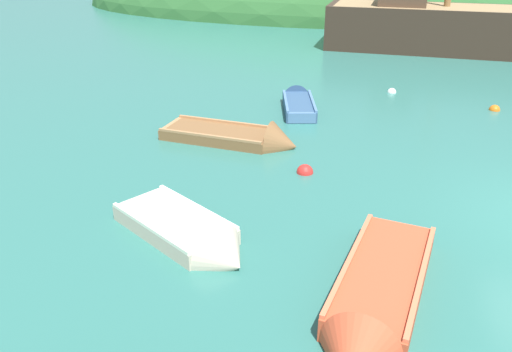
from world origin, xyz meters
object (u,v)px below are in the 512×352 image
rowboat_outer_left (243,140)px  buoy_red (305,172)px  rowboat_portside (298,104)px  sailing_ship (492,36)px  buoy_orange (494,110)px  rowboat_far (192,238)px  buoy_white (392,92)px  rowboat_outer_right (375,305)px

rowboat_outer_left → buoy_red: 2.51m
rowboat_portside → rowboat_outer_left: bearing=150.6°
rowboat_portside → buoy_red: rowboat_portside is taller
sailing_ship → buoy_orange: sailing_ship is taller
sailing_ship → rowboat_far: size_ratio=5.69×
buoy_white → rowboat_outer_left: bearing=-125.2°
rowboat_outer_right → buoy_white: (0.56, 12.30, -0.14)m
rowboat_outer_right → rowboat_outer_left: size_ratio=1.03×
rowboat_portside → rowboat_outer_left: rowboat_outer_left is taller
rowboat_outer_left → buoy_red: size_ratio=9.65×
buoy_orange → buoy_red: size_ratio=0.85×
rowboat_portside → buoy_white: (3.10, 2.47, -0.11)m
buoy_red → rowboat_outer_left: bearing=140.3°
rowboat_far → buoy_orange: 12.00m
rowboat_outer_left → buoy_orange: (7.40, 4.50, -0.08)m
buoy_white → buoy_red: (-2.23, -7.49, 0.00)m
buoy_orange → buoy_white: 3.53m
sailing_ship → rowboat_far: (-8.62, -18.79, -0.71)m
sailing_ship → buoy_white: size_ratio=57.52×
rowboat_outer_right → buoy_orange: 11.56m
rowboat_portside → buoy_orange: (6.35, 1.08, -0.11)m
rowboat_outer_left → buoy_white: size_ratio=12.33×
sailing_ship → buoy_red: 16.78m
sailing_ship → rowboat_portside: sailing_ship is taller
rowboat_portside → rowboat_outer_right: bearing=-177.8°
rowboat_far → buoy_red: bearing=98.0°
buoy_white → buoy_red: bearing=-106.6°
rowboat_outer_left → buoy_orange: rowboat_outer_left is taller
rowboat_outer_right → buoy_white: bearing=-170.9°
rowboat_portside → buoy_white: bearing=-63.7°
rowboat_outer_right → rowboat_portside: bearing=-153.8°
buoy_orange → rowboat_far: bearing=-126.6°
rowboat_outer_left → buoy_white: (4.16, 5.89, -0.08)m
rowboat_outer_right → buoy_orange: bearing=172.5°
rowboat_portside → buoy_orange: bearing=-92.6°
buoy_white → buoy_red: size_ratio=0.78×
rowboat_outer_left → rowboat_far: 5.15m
rowboat_far → sailing_ship: bearing=98.7°
rowboat_outer_left → buoy_red: (1.93, -1.60, -0.08)m
rowboat_portside → rowboat_outer_right: rowboat_outer_right is taller
sailing_ship → buoy_white: 9.11m
rowboat_outer_left → rowboat_far: bearing=-79.4°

